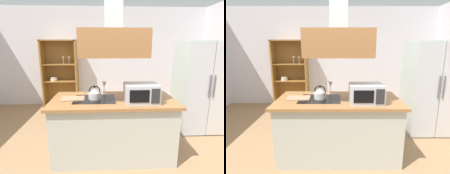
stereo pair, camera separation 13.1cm
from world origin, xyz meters
The scene contains 10 objects.
ground_plane centered at (0.00, 0.00, 0.00)m, with size 7.80×7.80×0.00m, color #94704C.
wall_back centered at (0.00, 3.00, 1.35)m, with size 6.00×0.12×2.70m, color silver.
kitchen_island centered at (0.25, 0.39, 0.45)m, with size 1.82×0.90×0.90m.
range_hood centered at (0.25, 0.39, 1.80)m, with size 0.90×0.70×1.18m.
refrigerator centered at (2.02, 1.22, 0.88)m, with size 0.90×0.77×1.77m.
dish_cabinet centered at (-1.07, 2.78, 0.81)m, with size 0.93×0.40×1.82m.
kettle centered at (-0.02, 0.39, 0.99)m, with size 0.18×0.18×0.20m.
cutting_board centered at (-0.35, 0.40, 0.91)m, with size 0.34×0.24×0.02m, color #A57C5B.
microwave centered at (0.63, 0.22, 1.03)m, with size 0.46×0.35×0.26m.
wine_glass_on_counter centered at (0.12, 0.68, 1.05)m, with size 0.08×0.08×0.21m.
Camera 2 is at (0.24, -2.15, 1.66)m, focal length 28.65 mm.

